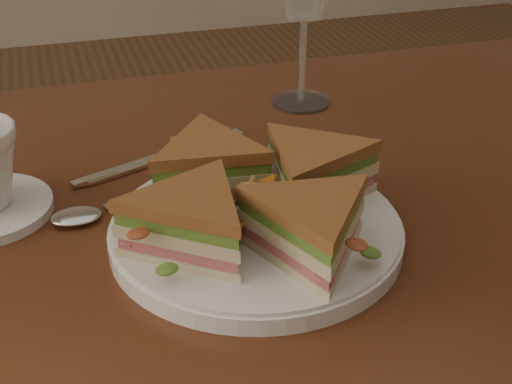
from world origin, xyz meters
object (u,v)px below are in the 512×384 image
(plate, at_px, (256,232))
(sandwich_wedges, at_px, (256,197))
(table, at_px, (226,298))
(knife, at_px, (157,160))
(spoon, at_px, (98,210))

(plate, relative_size, sandwich_wedges, 0.89)
(table, xyz_separation_m, knife, (-0.04, 0.13, 0.10))
(table, bearing_deg, spoon, 160.97)
(sandwich_wedges, distance_m, spoon, 0.16)
(table, xyz_separation_m, sandwich_wedges, (0.02, -0.05, 0.14))
(plate, xyz_separation_m, spoon, (-0.13, 0.09, -0.00))
(table, xyz_separation_m, spoon, (-0.12, 0.04, 0.10))
(sandwich_wedges, bearing_deg, spoon, 146.51)
(spoon, bearing_deg, sandwich_wedges, -54.19)
(table, height_order, plate, plate)
(table, bearing_deg, plate, -70.17)
(plate, relative_size, knife, 1.29)
(knife, bearing_deg, spoon, -148.97)
(plate, bearing_deg, table, 109.83)
(table, relative_size, plate, 4.53)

